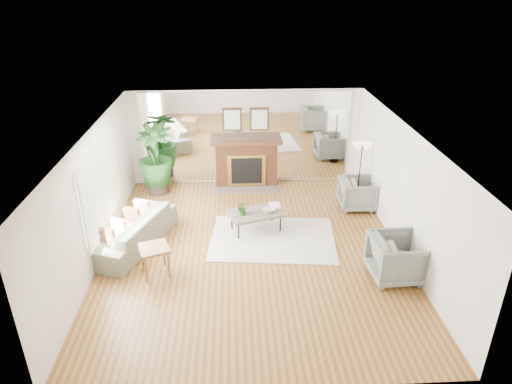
{
  "coord_description": "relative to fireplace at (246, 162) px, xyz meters",
  "views": [
    {
      "loc": [
        -0.34,
        -7.92,
        5.06
      ],
      "look_at": [
        0.11,
        0.6,
        1.02
      ],
      "focal_mm": 32.0,
      "sensor_mm": 36.0,
      "label": 1
    }
  ],
  "objects": [
    {
      "name": "armchair_back",
      "position": [
        2.6,
        -1.5,
        -0.29
      ],
      "size": [
        0.84,
        0.82,
        0.75
      ],
      "primitive_type": "imported",
      "rotation": [
        0.0,
        0.0,
        1.54
      ],
      "color": "slate",
      "rests_on": "ground"
    },
    {
      "name": "coffee_table",
      "position": [
        0.12,
        -2.49,
        -0.24
      ],
      "size": [
        1.29,
        0.97,
        0.46
      ],
      "rotation": [
        0.0,
        0.0,
        0.3
      ],
      "color": "#695F53",
      "rests_on": "ground"
    },
    {
      "name": "fireplace",
      "position": [
        0.0,
        0.0,
        0.0
      ],
      "size": [
        1.85,
        0.83,
        2.05
      ],
      "color": "brown",
      "rests_on": "ground"
    },
    {
      "name": "tabletop_plant",
      "position": [
        -0.17,
        -2.56,
        -0.05
      ],
      "size": [
        0.31,
        0.28,
        0.31
      ],
      "primitive_type": "imported",
      "rotation": [
        0.0,
        0.0,
        0.14
      ],
      "color": "#275F23",
      "rests_on": "coffee_table"
    },
    {
      "name": "sofa",
      "position": [
        -2.45,
        -2.94,
        -0.33
      ],
      "size": [
        1.66,
        2.45,
        0.67
      ],
      "primitive_type": "imported",
      "rotation": [
        0.0,
        0.0,
        -1.94
      ],
      "color": "slate",
      "rests_on": "ground"
    },
    {
      "name": "floor_lamp",
      "position": [
        2.7,
        -1.17,
        0.65
      ],
      "size": [
        0.5,
        0.28,
        1.54
      ],
      "color": "black",
      "rests_on": "ground"
    },
    {
      "name": "wall_left",
      "position": [
        -2.99,
        -3.26,
        0.59
      ],
      "size": [
        0.02,
        7.0,
        2.5
      ],
      "primitive_type": "cube",
      "color": "white",
      "rests_on": "ground"
    },
    {
      "name": "mirror_panel",
      "position": [
        0.0,
        0.21,
        0.59
      ],
      "size": [
        5.4,
        0.04,
        2.4
      ],
      "primitive_type": "cube",
      "color": "silver",
      "rests_on": "wall_back"
    },
    {
      "name": "wall_right",
      "position": [
        2.99,
        -3.26,
        0.59
      ],
      "size": [
        0.02,
        7.0,
        2.5
      ],
      "primitive_type": "cube",
      "color": "white",
      "rests_on": "ground"
    },
    {
      "name": "area_rug",
      "position": [
        0.46,
        -2.87,
        -0.65
      ],
      "size": [
        2.78,
        2.12,
        0.03
      ],
      "primitive_type": "cube",
      "rotation": [
        0.0,
        0.0,
        -0.1
      ],
      "color": "silver",
      "rests_on": "ground"
    },
    {
      "name": "potted_ficus",
      "position": [
        -2.3,
        -0.39,
        0.31
      ],
      "size": [
        0.95,
        0.95,
        1.81
      ],
      "color": "black",
      "rests_on": "ground"
    },
    {
      "name": "ground",
      "position": [
        0.0,
        -3.26,
        -0.66
      ],
      "size": [
        7.0,
        7.0,
        0.0
      ],
      "primitive_type": "plane",
      "color": "brown",
      "rests_on": "ground"
    },
    {
      "name": "book",
      "position": [
        0.43,
        -2.21,
        -0.19
      ],
      "size": [
        0.25,
        0.33,
        0.02
      ],
      "primitive_type": "imported",
      "rotation": [
        0.0,
        0.0,
        0.06
      ],
      "color": "brown",
      "rests_on": "coffee_table"
    },
    {
      "name": "wall_back",
      "position": [
        0.0,
        0.23,
        0.59
      ],
      "size": [
        6.0,
        0.02,
        2.5
      ],
      "primitive_type": "cube",
      "color": "white",
      "rests_on": "ground"
    },
    {
      "name": "window_panel",
      "position": [
        -2.96,
        -2.86,
        0.69
      ],
      "size": [
        0.04,
        2.4,
        1.5
      ],
      "primitive_type": "cube",
      "color": "#B2E09E",
      "rests_on": "wall_left"
    },
    {
      "name": "armchair_front",
      "position": [
        2.6,
        -4.33,
        -0.24
      ],
      "size": [
        0.96,
        0.93,
        0.84
      ],
      "primitive_type": "imported",
      "rotation": [
        0.0,
        0.0,
        1.61
      ],
      "color": "slate",
      "rests_on": "ground"
    },
    {
      "name": "side_table",
      "position": [
        -1.83,
        -3.99,
        -0.17
      ],
      "size": [
        0.66,
        0.66,
        0.59
      ],
      "rotation": [
        0.0,
        0.0,
        0.33
      ],
      "color": "brown",
      "rests_on": "ground"
    },
    {
      "name": "fruit_bowl",
      "position": [
        0.41,
        -2.47,
        -0.17
      ],
      "size": [
        0.32,
        0.32,
        0.06
      ],
      "primitive_type": "imported",
      "rotation": [
        0.0,
        0.0,
        0.33
      ],
      "color": "brown",
      "rests_on": "coffee_table"
    }
  ]
}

